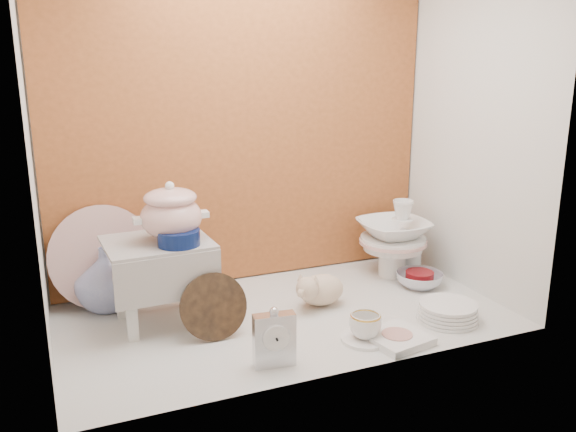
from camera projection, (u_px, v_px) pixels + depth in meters
name	position (u px, v px, depth m)	size (l,w,h in m)	color
ground	(285.00, 316.00, 2.48)	(1.80, 1.80, 0.00)	silver
niche_shell	(268.00, 84.00, 2.40)	(1.86, 1.03, 1.53)	#AA582A
step_stool	(159.00, 282.00, 2.38)	(0.40, 0.34, 0.34)	silver
soup_tureen	(171.00, 211.00, 2.31)	(0.28, 0.28, 0.24)	white
cobalt_bowl	(179.00, 237.00, 2.28)	(0.16, 0.16, 0.06)	#09184A
floral_platter	(103.00, 257.00, 2.54)	(0.44, 0.13, 0.43)	silver
blue_white_vase	(106.00, 278.00, 2.52)	(0.26, 0.26, 0.27)	white
lacquer_tray	(214.00, 307.00, 2.26)	(0.26, 0.09, 0.25)	black
mantel_clock	(274.00, 337.00, 2.06)	(0.14, 0.05, 0.21)	silver
plush_pig	(321.00, 289.00, 2.56)	(0.25, 0.17, 0.15)	#CEAF91
teacup_saucer	(365.00, 339.00, 2.27)	(0.18, 0.18, 0.01)	white
gold_rim_teacup	(365.00, 326.00, 2.25)	(0.12, 0.12, 0.09)	white
lattice_dish	(397.00, 338.00, 2.25)	(0.21, 0.21, 0.03)	white
dinner_plate_stack	(448.00, 312.00, 2.43)	(0.25, 0.25, 0.07)	white
crystal_bowl	(419.00, 280.00, 2.78)	(0.22, 0.22, 0.07)	silver
clear_glass_vase	(410.00, 250.00, 2.97)	(0.11, 0.11, 0.22)	silver
porcelain_tower	(393.00, 238.00, 2.89)	(0.33, 0.33, 0.37)	white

